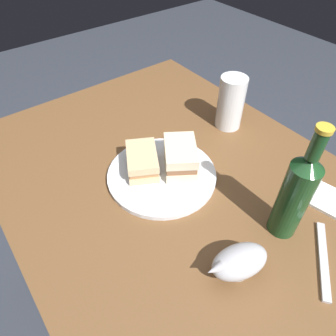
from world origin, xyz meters
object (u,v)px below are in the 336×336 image
Objects in this scene: plate at (162,175)px; napkin at (335,203)px; sandwich_half_left at (180,157)px; gravy_boat at (239,262)px; fork at (323,259)px; cider_bottle at (295,194)px; sandwich_half_right at (142,161)px; pint_glass at (230,106)px.

plate is 0.42m from napkin.
sandwich_half_left is (0.01, 0.05, 0.04)m from plate.
napkin is at bearing 85.70° from gravy_boat.
plate is 0.41m from fork.
gravy_boat is 0.19m from fork.
gravy_boat is at bearing -85.44° from cider_bottle.
sandwich_half_right is (-0.04, -0.03, 0.03)m from plate.
gravy_boat reaches higher than fork.
plate is at bearing 172.49° from gravy_boat.
sandwich_half_left is 0.79× the size of fork.
sandwich_half_right is 0.50× the size of cider_bottle.
pint_glass reaches higher than plate.
cider_bottle is 0.15m from fork.
sandwich_half_left is at bearing -74.77° from pint_glass.
pint_glass is 0.49m from gravy_boat.
gravy_boat is 1.23× the size of napkin.
cider_bottle is at bearing 22.18° from plate.
napkin is (0.37, 0.30, -0.04)m from sandwich_half_right.
fork is (0.43, 0.15, -0.04)m from sandwich_half_right.
plate is at bearing -109.66° from fork.
plate is 1.96× the size of sandwich_half_left.
cider_bottle reaches higher than gravy_boat.
sandwich_half_left reaches higher than plate.
plate is at bearing -139.78° from napkin.
pint_glass reaches higher than gravy_boat.
pint_glass reaches higher than fork.
fork is at bearing 17.19° from plate.
sandwich_half_left is 0.89× the size of pint_glass.
sandwich_half_right is at bearing -107.79° from fork.
napkin is 0.17m from fork.
cider_bottle is at bearing -102.98° from napkin.
cider_bottle is at bearing -27.28° from pint_glass.
pint_glass is at bearing 136.82° from gravy_boat.
sandwich_half_left is at bearing -166.69° from cider_bottle.
pint_glass is at bearing 92.09° from sandwich_half_right.
fork is at bearing 60.47° from gravy_boat.
cider_bottle reaches higher than pint_glass.
gravy_boat is (0.30, -0.04, 0.03)m from plate.
sandwich_half_left is at bearing 78.62° from plate.
pint_glass is at bearing 100.71° from plate.
sandwich_half_right is 0.47m from napkin.
gravy_boat is at bearing -1.72° from sandwich_half_right.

